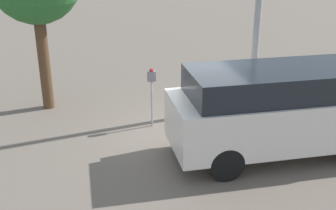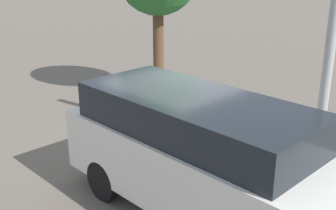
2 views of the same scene
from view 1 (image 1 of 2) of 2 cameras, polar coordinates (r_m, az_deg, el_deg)
ground_plane at (r=10.68m, az=2.00°, el=-3.86°), size 80.00×80.00×0.00m
parking_meter_near at (r=10.67m, az=-2.23°, el=2.85°), size 0.21×0.12×1.58m
lamp_post at (r=11.93m, az=12.11°, el=12.06°), size 0.44×0.44×7.01m
parked_van at (r=9.56m, az=14.90°, el=-0.46°), size 4.88×1.83×2.04m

